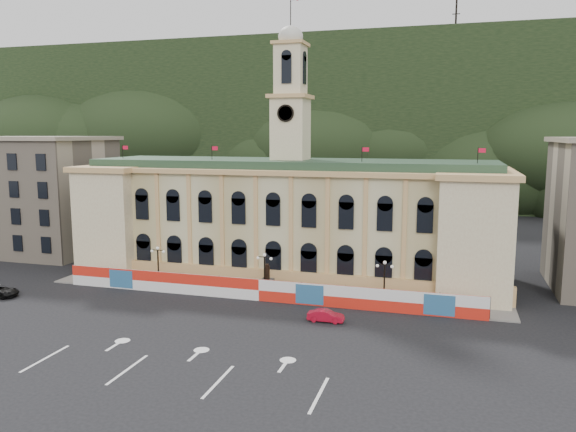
% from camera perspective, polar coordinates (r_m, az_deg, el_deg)
% --- Properties ---
extents(ground, '(260.00, 260.00, 0.00)m').
position_cam_1_polar(ground, '(52.16, -8.54, -13.12)').
color(ground, black).
rests_on(ground, ground).
extents(lane_markings, '(26.00, 10.00, 0.02)m').
position_cam_1_polar(lane_markings, '(48.03, -11.13, -15.12)').
color(lane_markings, white).
rests_on(lane_markings, ground).
extents(hill_ridge, '(230.00, 80.00, 64.00)m').
position_cam_1_polar(hill_ridge, '(167.20, 9.33, 8.42)').
color(hill_ridge, black).
rests_on(hill_ridge, ground).
extents(city_hall, '(56.20, 17.60, 37.10)m').
position_cam_1_polar(city_hall, '(75.33, 0.18, -0.16)').
color(city_hall, beige).
rests_on(city_hall, ground).
extents(side_building_left, '(21.00, 17.00, 18.60)m').
position_cam_1_polar(side_building_left, '(98.79, -23.97, 2.02)').
color(side_building_left, tan).
rests_on(side_building_left, ground).
extents(hoarding_fence, '(50.00, 0.44, 2.50)m').
position_cam_1_polar(hoarding_fence, '(64.99, -2.89, -7.51)').
color(hoarding_fence, red).
rests_on(hoarding_fence, ground).
extents(pavement, '(56.00, 5.50, 0.16)m').
position_cam_1_polar(pavement, '(67.77, -2.18, -7.87)').
color(pavement, slate).
rests_on(pavement, ground).
extents(statue, '(1.40, 1.40, 3.72)m').
position_cam_1_polar(statue, '(67.69, -2.11, -6.91)').
color(statue, '#595651').
rests_on(statue, ground).
extents(lamp_left, '(1.96, 0.44, 5.15)m').
position_cam_1_polar(lamp_left, '(71.92, -13.06, -4.66)').
color(lamp_left, black).
rests_on(lamp_left, ground).
extents(lamp_center, '(1.96, 0.44, 5.15)m').
position_cam_1_polar(lamp_center, '(66.30, -2.40, -5.56)').
color(lamp_center, black).
rests_on(lamp_center, ground).
extents(lamp_right, '(1.96, 0.44, 5.15)m').
position_cam_1_polar(lamp_right, '(63.33, 9.76, -6.34)').
color(lamp_right, black).
rests_on(lamp_right, ground).
extents(red_sedan, '(1.52, 3.82, 1.24)m').
position_cam_1_polar(red_sedan, '(58.23, 3.86, -10.08)').
color(red_sedan, '#A80C20').
rests_on(red_sedan, ground).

